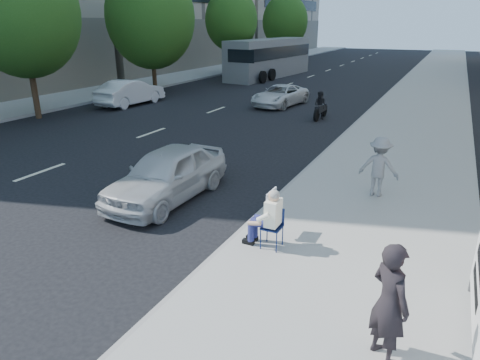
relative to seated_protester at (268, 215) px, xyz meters
The scene contains 15 objects.
ground 2.50m from the seated_protester, 168.14° to the right, with size 160.00×160.00×0.00m, color black.
near_sidewalk 19.61m from the seated_protester, 84.99° to the left, with size 5.00×120.00×0.15m, color #A09E95.
far_sidewalk 27.28m from the seated_protester, 134.29° to the left, with size 4.50×120.00×0.15m, color #A09E95.
tree_far_b 18.17m from the seated_protester, 154.81° to the left, with size 5.40×5.40×8.24m.
tree_far_c 24.08m from the seated_protester, 132.38° to the left, with size 6.00×6.00×8.47m.
tree_far_d 33.81m from the seated_protester, 118.44° to the left, with size 4.80×4.80×7.65m.
tree_far_e 46.53m from the seated_protester, 110.17° to the left, with size 5.40×5.40×7.89m.
seated_protester is the anchor object (origin of this frame).
jogger 4.29m from the seated_protester, 67.81° to the left, with size 1.07×0.62×1.66m, color gray.
pedestrian_woman 3.59m from the seated_protester, 39.89° to the right, with size 0.67×0.44×1.83m, color black.
white_sedan_near 3.95m from the seated_protester, 157.37° to the left, with size 1.73×4.29×1.46m, color silver.
white_sedan_mid 19.03m from the seated_protester, 138.15° to the left, with size 1.59×4.55×1.50m, color white.
white_sedan_far 17.47m from the seated_protester, 110.17° to the left, with size 2.00×4.33×1.20m, color silver.
motorcycle 14.02m from the seated_protester, 101.52° to the left, with size 0.72×2.04×1.42m.
bus 32.03m from the seated_protester, 112.28° to the left, with size 3.61×12.24×3.30m.
Camera 1 is at (5.36, -7.12, 4.67)m, focal length 32.00 mm.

